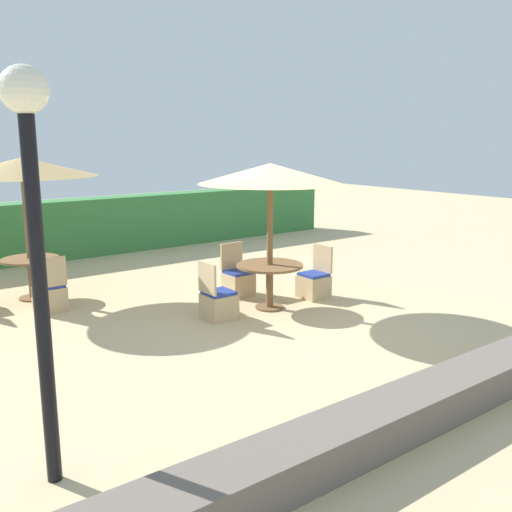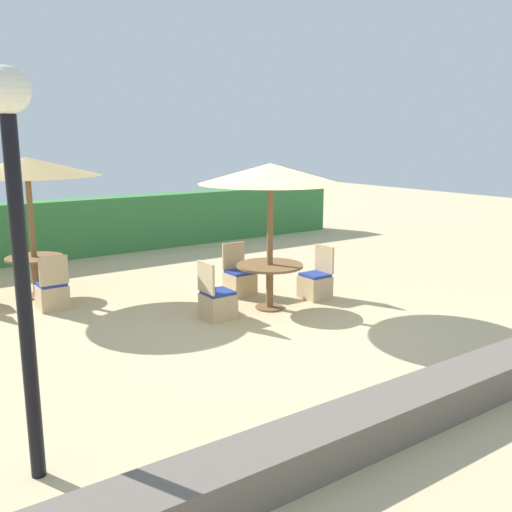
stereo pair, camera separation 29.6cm
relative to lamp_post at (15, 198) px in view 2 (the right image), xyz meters
name	(u,v)px [view 2 (the right image)]	position (x,y,z in m)	size (l,w,h in m)	color
ground_plane	(278,318)	(4.24, 2.24, -2.35)	(40.00, 40.00, 0.00)	#C6B284
hedge_row	(117,224)	(4.24, 8.83, -1.67)	(13.00, 0.70, 1.37)	#387A3D
stone_border	(472,383)	(4.24, -1.23, -2.16)	(10.00, 0.56, 0.38)	#6B6056
lamp_post	(15,198)	(0.00, 0.00, 0.00)	(0.36, 0.36, 3.32)	black
parasol_center	(270,174)	(4.45, 2.75, -0.13)	(2.32, 2.32, 2.39)	brown
round_table_center	(270,273)	(4.45, 2.75, -1.76)	(1.10, 1.10, 0.75)	brown
patio_chair_center_north	(239,281)	(4.50, 3.74, -2.09)	(0.46, 0.46, 0.93)	tan
patio_chair_center_east	(316,284)	(5.49, 2.77, -2.09)	(0.46, 0.46, 0.93)	tan
patio_chair_center_west	(217,302)	(3.45, 2.78, -2.09)	(0.46, 0.46, 0.93)	tan
parasol_back_left	(27,167)	(1.46, 5.72, -0.06)	(2.48, 2.48, 2.47)	brown
round_table_back_left	(35,266)	(1.46, 5.72, -1.79)	(0.98, 0.98, 0.73)	brown
patio_chair_back_left_south	(52,293)	(1.48, 4.80, -2.09)	(0.46, 0.46, 0.93)	tan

